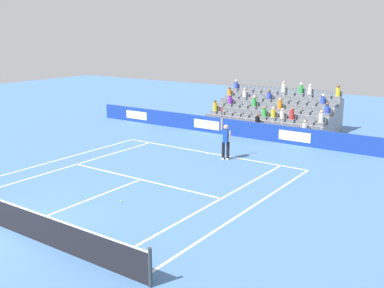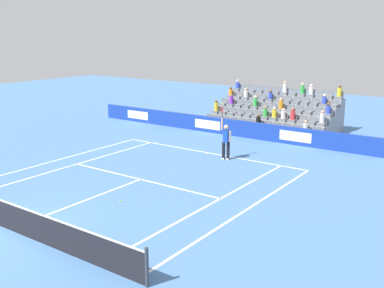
{
  "view_description": "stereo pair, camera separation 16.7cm",
  "coord_description": "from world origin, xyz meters",
  "views": [
    {
      "loc": [
        -12.69,
        7.84,
        6.23
      ],
      "look_at": [
        -0.67,
        -9.35,
        1.1
      ],
      "focal_mm": 42.66,
      "sensor_mm": 36.0,
      "label": 1
    },
    {
      "loc": [
        -12.83,
        7.74,
        6.23
      ],
      "look_at": [
        -0.67,
        -9.35,
        1.1
      ],
      "focal_mm": 42.66,
      "sensor_mm": 36.0,
      "label": 2
    }
  ],
  "objects": [
    {
      "name": "ground_plane",
      "position": [
        0.0,
        0.0,
        0.0
      ],
      "size": [
        80.0,
        80.0,
        0.0
      ],
      "primitive_type": "plane",
      "color": "#4C7AB2"
    },
    {
      "name": "line_baseline",
      "position": [
        0.0,
        -11.89,
        0.0
      ],
      "size": [
        10.97,
        0.1,
        0.01
      ],
      "primitive_type": "cube",
      "color": "white",
      "rests_on": "ground"
    },
    {
      "name": "line_service",
      "position": [
        0.0,
        -6.4,
        0.0
      ],
      "size": [
        8.23,
        0.1,
        0.01
      ],
      "primitive_type": "cube",
      "color": "white",
      "rests_on": "ground"
    },
    {
      "name": "line_centre_service",
      "position": [
        0.0,
        -3.2,
        0.0
      ],
      "size": [
        0.1,
        6.4,
        0.01
      ],
      "primitive_type": "cube",
      "color": "white",
      "rests_on": "ground"
    },
    {
      "name": "line_singles_sideline_left",
      "position": [
        4.12,
        -5.95,
        0.0
      ],
      "size": [
        0.1,
        11.89,
        0.01
      ],
      "primitive_type": "cube",
      "color": "white",
      "rests_on": "ground"
    },
    {
      "name": "line_singles_sideline_right",
      "position": [
        -4.12,
        -5.95,
        0.0
      ],
      "size": [
        0.1,
        11.89,
        0.01
      ],
      "primitive_type": "cube",
      "color": "white",
      "rests_on": "ground"
    },
    {
      "name": "line_doubles_sideline_left",
      "position": [
        5.49,
        -5.95,
        0.0
      ],
      "size": [
        0.1,
        11.89,
        0.01
      ],
      "primitive_type": "cube",
      "color": "white",
      "rests_on": "ground"
    },
    {
      "name": "line_doubles_sideline_right",
      "position": [
        -5.49,
        -5.95,
        0.0
      ],
      "size": [
        0.1,
        11.89,
        0.01
      ],
      "primitive_type": "cube",
      "color": "white",
      "rests_on": "ground"
    },
    {
      "name": "line_centre_mark",
      "position": [
        0.0,
        -11.79,
        0.0
      ],
      "size": [
        0.1,
        0.2,
        0.01
      ],
      "primitive_type": "cube",
      "color": "white",
      "rests_on": "ground"
    },
    {
      "name": "sponsor_barrier",
      "position": [
        -0.0,
        -16.3,
        0.5
      ],
      "size": [
        23.94,
        0.22,
        1.0
      ],
      "color": "#193899",
      "rests_on": "ground"
    },
    {
      "name": "tennis_net",
      "position": [
        0.0,
        0.0,
        0.49
      ],
      "size": [
        11.97,
        0.1,
        1.07
      ],
      "color": "#33383D",
      "rests_on": "ground"
    },
    {
      "name": "tennis_player",
      "position": [
        -1.33,
        -11.34,
        0.99
      ],
      "size": [
        0.54,
        0.42,
        2.85
      ],
      "color": "black",
      "rests_on": "ground"
    },
    {
      "name": "stadium_stand",
      "position": [
        -0.01,
        -19.86,
        0.83
      ],
      "size": [
        8.06,
        4.75,
        3.05
      ],
      "color": "gray",
      "rests_on": "ground"
    },
    {
      "name": "loose_tennis_ball",
      "position": [
        -1.2,
        -3.92,
        0.03
      ],
      "size": [
        0.07,
        0.07,
        0.07
      ],
      "primitive_type": "sphere",
      "color": "#D1E533",
      "rests_on": "ground"
    }
  ]
}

